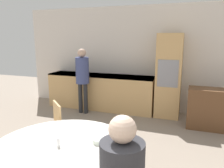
{
  "coord_description": "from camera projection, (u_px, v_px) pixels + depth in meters",
  "views": [
    {
      "loc": [
        1.16,
        -0.4,
        1.81
      ],
      "look_at": [
        -0.0,
        2.88,
        1.08
      ],
      "focal_mm": 35.0,
      "sensor_mm": 36.0,
      "label": 1
    }
  ],
  "objects": [
    {
      "name": "chair_far_left",
      "position": [
        51.0,
        129.0,
        3.19
      ],
      "size": [
        0.57,
        0.57,
        0.89
      ],
      "rotation": [
        0.0,
        0.0,
        5.53
      ],
      "color": "tan",
      "rests_on": "ground_plane"
    },
    {
      "name": "bowl_near",
      "position": [
        100.0,
        141.0,
        2.3
      ],
      "size": [
        0.16,
        0.16,
        0.05
      ],
      "color": "silver",
      "rests_on": "dining_table"
    },
    {
      "name": "dining_table",
      "position": [
        63.0,
        163.0,
        2.27
      ],
      "size": [
        1.48,
        1.48,
        0.73
      ],
      "color": "brown",
      "rests_on": "ground_plane"
    },
    {
      "name": "wall_back",
      "position": [
        141.0,
        59.0,
        5.51
      ],
      "size": [
        6.41,
        0.05,
        2.6
      ],
      "color": "silver",
      "rests_on": "ground_plane"
    },
    {
      "name": "kitchen_counter",
      "position": [
        101.0,
        91.0,
        5.69
      ],
      "size": [
        2.77,
        0.6,
        0.89
      ],
      "color": "tan",
      "rests_on": "ground_plane"
    },
    {
      "name": "oven_unit",
      "position": [
        169.0,
        76.0,
        5.03
      ],
      "size": [
        0.55,
        0.59,
        1.92
      ],
      "color": "tan",
      "rests_on": "ground_plane"
    },
    {
      "name": "salt_shaker",
      "position": [
        58.0,
        142.0,
        2.22
      ],
      "size": [
        0.03,
        0.03,
        0.09
      ],
      "color": "white",
      "rests_on": "dining_table"
    },
    {
      "name": "person_standing",
      "position": [
        82.0,
        74.0,
        5.21
      ],
      "size": [
        0.32,
        0.32,
        1.57
      ],
      "color": "#262628",
      "rests_on": "ground_plane"
    },
    {
      "name": "sideboard",
      "position": [
        216.0,
        109.0,
        4.37
      ],
      "size": [
        1.08,
        0.45,
        0.83
      ],
      "color": "brown",
      "rests_on": "ground_plane"
    }
  ]
}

